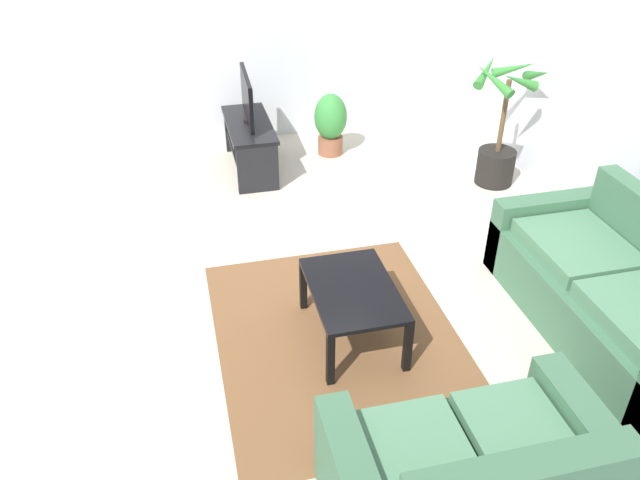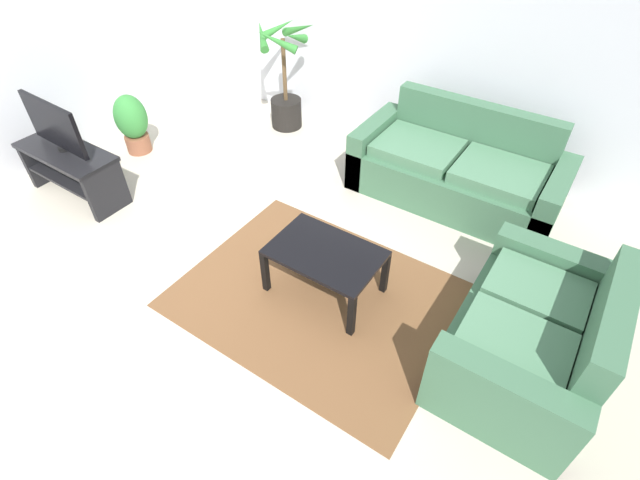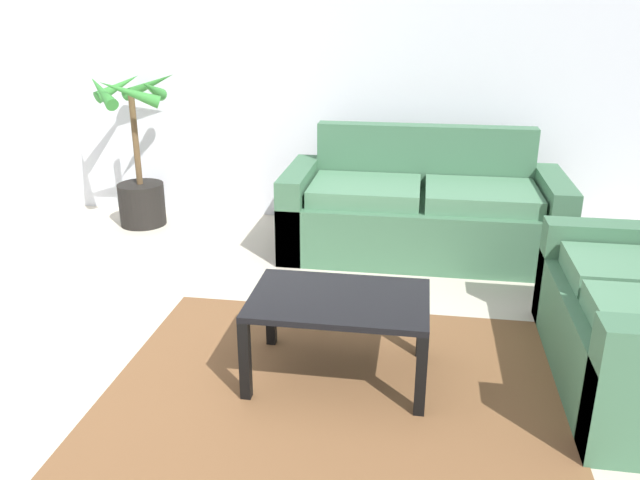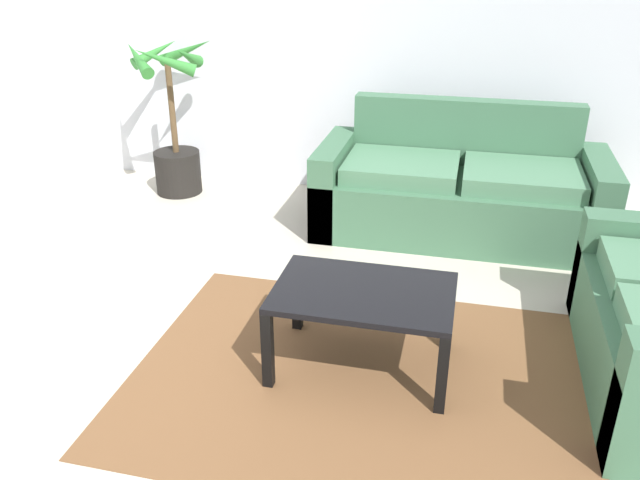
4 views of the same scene
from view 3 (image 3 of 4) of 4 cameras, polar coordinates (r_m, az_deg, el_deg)
ground_plane at (r=3.10m, az=-13.53°, el=-15.08°), size 6.60×6.60×0.00m
wall_back at (r=5.43m, az=-2.46°, el=15.93°), size 6.00×0.06×2.70m
couch_main at (r=4.82m, az=9.04°, el=2.37°), size 2.02×0.90×0.90m
coffee_table at (r=3.12m, az=1.72°, el=-6.14°), size 0.86×0.58×0.44m
area_rug at (r=3.22m, az=1.41°, el=-12.86°), size 2.20×1.70×0.01m
potted_palm at (r=5.53m, az=-15.91°, el=6.02°), size 0.69×0.71×1.28m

